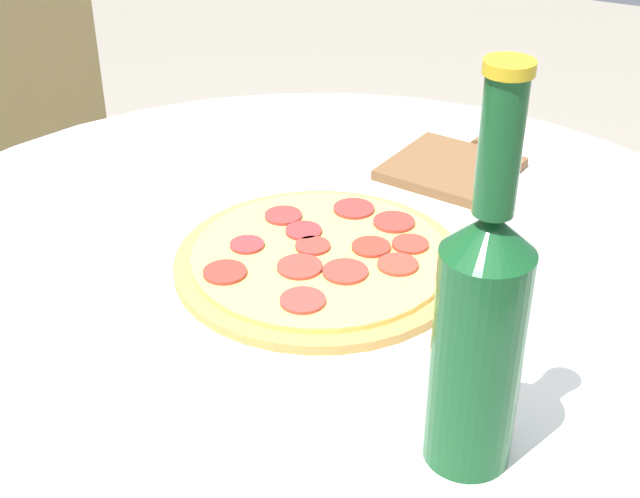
% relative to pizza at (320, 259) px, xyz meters
% --- Properties ---
extents(table, '(0.99, 0.99, 0.78)m').
position_rel_pizza_xyz_m(table, '(-0.02, -0.01, -0.18)').
color(table, silver).
rests_on(table, ground_plane).
extents(pizza, '(0.29, 0.29, 0.02)m').
position_rel_pizza_xyz_m(pizza, '(0.00, 0.00, 0.00)').
color(pizza, '#C68E47').
rests_on(pizza, table).
extents(beer_bottle, '(0.06, 0.06, 0.30)m').
position_rel_pizza_xyz_m(beer_bottle, '(-0.18, -0.21, 0.11)').
color(beer_bottle, '#144C23').
rests_on(beer_bottle, table).
extents(pizza_paddle, '(0.25, 0.15, 0.02)m').
position_rel_pizza_xyz_m(pizza_paddle, '(0.28, -0.05, -0.00)').
color(pizza_paddle, brown).
rests_on(pizza_paddle, table).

